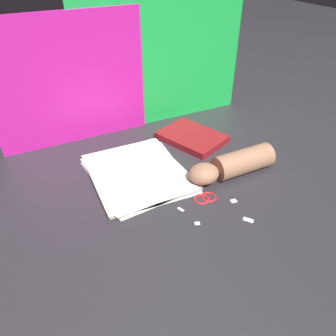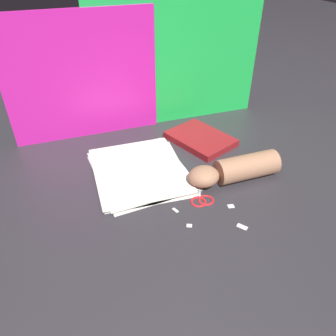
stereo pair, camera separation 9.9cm
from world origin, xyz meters
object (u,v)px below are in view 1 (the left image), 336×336
at_px(book_closed, 192,137).
at_px(scissors, 200,191).
at_px(paper_stack, 138,173).
at_px(hand_forearm, 233,165).

height_order(book_closed, scissors, book_closed).
bearing_deg(book_closed, paper_stack, -158.12).
distance_m(book_closed, scissors, 0.31).
xyz_separation_m(book_closed, scissors, (-0.14, -0.28, -0.01)).
distance_m(scissors, hand_forearm, 0.14).
xyz_separation_m(paper_stack, hand_forearm, (0.27, -0.14, 0.03)).
xyz_separation_m(book_closed, hand_forearm, (-0.00, -0.25, 0.03)).
distance_m(paper_stack, scissors, 0.22).
bearing_deg(hand_forearm, scissors, -168.51).
bearing_deg(scissors, hand_forearm, 11.49).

